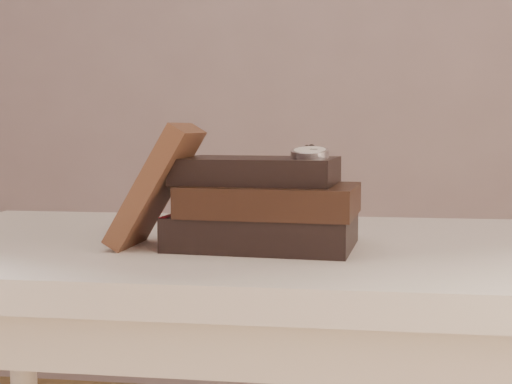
# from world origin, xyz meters

# --- Properties ---
(table) EXTENTS (1.00, 0.60, 0.75)m
(table) POSITION_xyz_m (0.00, 0.35, 0.66)
(table) COLOR beige
(table) RESTS_ON ground
(book_stack) EXTENTS (0.26, 0.19, 0.12)m
(book_stack) POSITION_xyz_m (0.06, 0.30, 0.81)
(book_stack) COLOR black
(book_stack) RESTS_ON table
(journal) EXTENTS (0.12, 0.12, 0.17)m
(journal) POSITION_xyz_m (-0.09, 0.28, 0.83)
(journal) COLOR #3D2317
(journal) RESTS_ON table
(pocket_watch) EXTENTS (0.05, 0.15, 0.02)m
(pocket_watch) POSITION_xyz_m (0.12, 0.29, 0.88)
(pocket_watch) COLOR silver
(pocket_watch) RESTS_ON book_stack
(eyeglasses) EXTENTS (0.11, 0.13, 0.05)m
(eyeglasses) POSITION_xyz_m (-0.02, 0.39, 0.82)
(eyeglasses) COLOR silver
(eyeglasses) RESTS_ON book_stack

